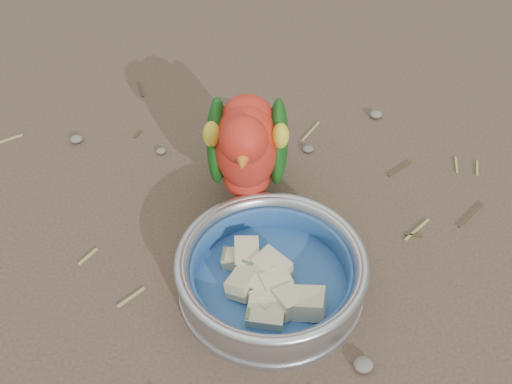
{
  "coord_description": "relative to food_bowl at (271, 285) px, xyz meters",
  "views": [
    {
      "loc": [
        -0.1,
        -0.5,
        0.59
      ],
      "look_at": [
        -0.01,
        0.04,
        0.08
      ],
      "focal_mm": 40.0,
      "sensor_mm": 36.0,
      "label": 1
    }
  ],
  "objects": [
    {
      "name": "ground",
      "position": [
        0.01,
        0.06,
        -0.01
      ],
      "size": [
        60.0,
        60.0,
        0.0
      ],
      "primitive_type": "plane",
      "color": "brown"
    },
    {
      "name": "food_bowl",
      "position": [
        0.0,
        0.0,
        0.0
      ],
      "size": [
        0.23,
        0.23,
        0.02
      ],
      "primitive_type": "cylinder",
      "color": "#B2B2BA",
      "rests_on": "ground"
    },
    {
      "name": "bowl_wall",
      "position": [
        0.0,
        0.0,
        0.03
      ],
      "size": [
        0.23,
        0.23,
        0.04
      ],
      "primitive_type": null,
      "color": "#B2B2BA",
      "rests_on": "food_bowl"
    },
    {
      "name": "fruit_wedges",
      "position": [
        -0.0,
        0.0,
        0.02
      ],
      "size": [
        0.14,
        0.14,
        0.03
      ],
      "primitive_type": null,
      "color": "beige",
      "rests_on": "food_bowl"
    },
    {
      "name": "lory_parrot",
      "position": [
        -0.01,
        0.16,
        0.09
      ],
      "size": [
        0.16,
        0.25,
        0.19
      ],
      "primitive_type": null,
      "rotation": [
        0.0,
        0.0,
        -3.34
      ],
      "color": "red",
      "rests_on": "ground"
    },
    {
      "name": "ground_debris",
      "position": [
        -0.04,
        0.06,
        -0.01
      ],
      "size": [
        0.9,
        0.8,
        0.01
      ],
      "primitive_type": null,
      "color": "#A49B53",
      "rests_on": "ground"
    }
  ]
}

